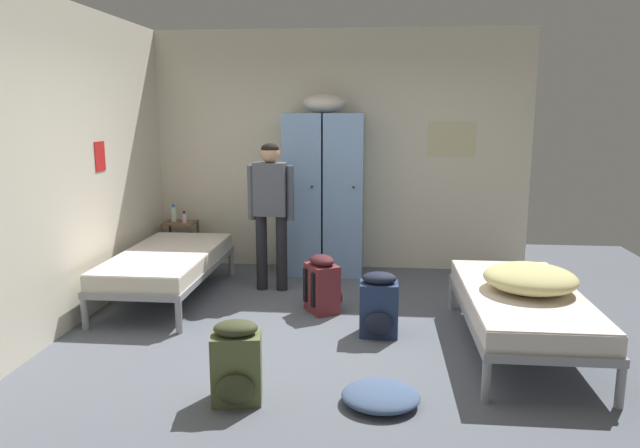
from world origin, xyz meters
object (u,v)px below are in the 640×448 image
person_traveler (271,203)px  backpack_navy (379,306)px  bed_left_rear (167,262)px  lotion_bottle (184,218)px  locker_bank (324,191)px  clothes_pile_denim (381,396)px  shelf_unit (181,240)px  bed_right (521,303)px  backpack_olive (237,364)px  bedding_heap (530,278)px  water_bottle (174,214)px  backpack_maroon (323,285)px

person_traveler → backpack_navy: person_traveler is taller
bed_left_rear → backpack_navy: bearing=-20.7°
person_traveler → lotion_bottle: size_ratio=11.17×
locker_bank → clothes_pile_denim: locker_bank is taller
shelf_unit → bed_left_rear: bearing=-77.7°
bed_right → lotion_bottle: 4.02m
backpack_olive → bed_right: bearing=27.5°
locker_bank → backpack_navy: bearing=-71.7°
bedding_heap → water_bottle: size_ratio=3.52×
lotion_bottle → backpack_navy: bearing=-39.7°
backpack_olive → shelf_unit: bearing=114.3°
bed_left_rear → shelf_unit: bearing=102.3°
shelf_unit → person_traveler: person_traveler is taller
backpack_maroon → backpack_olive: 1.85m
bed_right → backpack_olive: size_ratio=3.45×
lotion_bottle → person_traveler: bearing=-31.2°
person_traveler → bed_left_rear: bearing=-158.1°
bed_left_rear → backpack_olive: (1.20, -2.05, -0.12)m
backpack_olive → water_bottle: bearing=115.4°
water_bottle → backpack_maroon: 2.42m
bed_right → backpack_olive: backpack_olive is taller
water_bottle → backpack_olive: bearing=-64.6°
locker_bank → clothes_pile_denim: (0.66, -3.14, -0.91)m
backpack_navy → backpack_maroon: bearing=133.3°
bed_left_rear → backpack_maroon: (1.60, -0.24, -0.12)m
locker_bank → water_bottle: 1.84m
backpack_olive → person_traveler: bearing=94.8°
locker_bank → backpack_olive: locker_bank is taller
bedding_heap → person_traveler: 2.71m
shelf_unit → backpack_olive: 3.52m
person_traveler → backpack_maroon: size_ratio=2.82×
clothes_pile_denim → backpack_olive: bearing=-177.2°
backpack_navy → backpack_olive: (-0.92, -1.25, 0.00)m
bedding_heap → person_traveler: bearing=148.7°
shelf_unit → water_bottle: water_bottle is taller
bed_right → person_traveler: size_ratio=1.23×
bed_right → water_bottle: (-3.57, 2.16, 0.28)m
bed_left_rear → lotion_bottle: (-0.18, 1.11, 0.25)m
bed_right → clothes_pile_denim: bed_right is taller
bed_left_rear → backpack_maroon: 1.62m
person_traveler → lotion_bottle: (-1.17, 0.71, -0.30)m
backpack_navy → locker_bank: bearing=108.3°
lotion_bottle → backpack_navy: 3.01m
bedding_heap → locker_bank: bearing=130.4°
bedding_heap → backpack_olive: bedding_heap is taller
bedding_heap → backpack_navy: 1.23m
bed_left_rear → water_bottle: bearing=105.8°
bed_left_rear → water_bottle: (-0.33, 1.17, 0.28)m
shelf_unit → water_bottle: 0.33m
person_traveler → backpack_maroon: bearing=-46.9°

